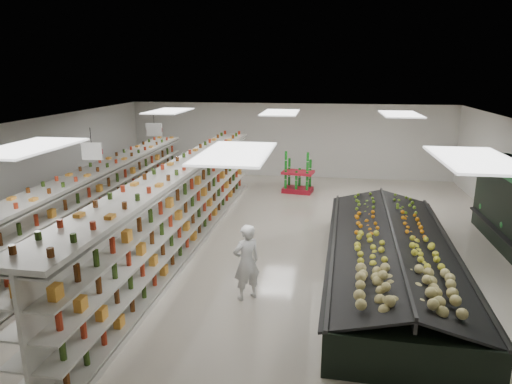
% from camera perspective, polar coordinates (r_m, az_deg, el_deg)
% --- Properties ---
extents(floor, '(16.00, 16.00, 0.00)m').
position_cam_1_polar(floor, '(12.74, 1.08, -6.04)').
color(floor, beige).
rests_on(floor, ground).
extents(ceiling, '(14.00, 16.00, 0.02)m').
position_cam_1_polar(ceiling, '(11.97, 1.16, 8.40)').
color(ceiling, white).
rests_on(ceiling, wall_back).
extents(wall_back, '(14.00, 0.02, 3.20)m').
position_cam_1_polar(wall_back, '(20.07, 4.12, 6.44)').
color(wall_back, silver).
rests_on(wall_back, floor).
extents(wall_front, '(14.00, 0.02, 3.20)m').
position_cam_1_polar(wall_front, '(5.06, -11.69, -21.38)').
color(wall_front, silver).
rests_on(wall_front, floor).
extents(wall_left, '(0.02, 16.00, 3.20)m').
position_cam_1_polar(wall_left, '(14.86, -26.74, 1.83)').
color(wall_left, silver).
rests_on(wall_left, floor).
extents(aisle_sign_near, '(0.52, 0.06, 0.75)m').
position_cam_1_polar(aisle_sign_near, '(11.30, -19.81, 4.83)').
color(aisle_sign_near, white).
rests_on(aisle_sign_near, ceiling).
extents(aisle_sign_far, '(0.52, 0.06, 0.75)m').
position_cam_1_polar(aisle_sign_far, '(14.90, -12.59, 7.62)').
color(aisle_sign_far, white).
rests_on(aisle_sign_far, ceiling).
extents(gondola_left, '(0.98, 11.43, 1.98)m').
position_cam_1_polar(gondola_left, '(13.86, -18.15, -1.11)').
color(gondola_left, beige).
rests_on(gondola_left, floor).
extents(gondola_center, '(1.25, 12.78, 2.21)m').
position_cam_1_polar(gondola_center, '(12.15, -9.17, -2.24)').
color(gondola_center, beige).
rests_on(gondola_center, floor).
extents(produce_island, '(3.14, 7.82, 1.15)m').
position_cam_1_polar(produce_island, '(10.81, 16.46, -7.67)').
color(produce_island, black).
rests_on(produce_island, floor).
extents(soda_endcap, '(1.27, 0.97, 1.48)m').
position_cam_1_polar(soda_endcap, '(17.56, 5.27, 2.25)').
color(soda_endcap, maroon).
rests_on(soda_endcap, floor).
extents(shopper_main, '(0.70, 0.67, 1.61)m').
position_cam_1_polar(shopper_main, '(9.35, -1.20, -8.77)').
color(shopper_main, silver).
rests_on(shopper_main, floor).
extents(shopper_background, '(0.50, 0.79, 1.61)m').
position_cam_1_polar(shopper_background, '(17.14, -8.59, 2.12)').
color(shopper_background, tan).
rests_on(shopper_background, floor).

